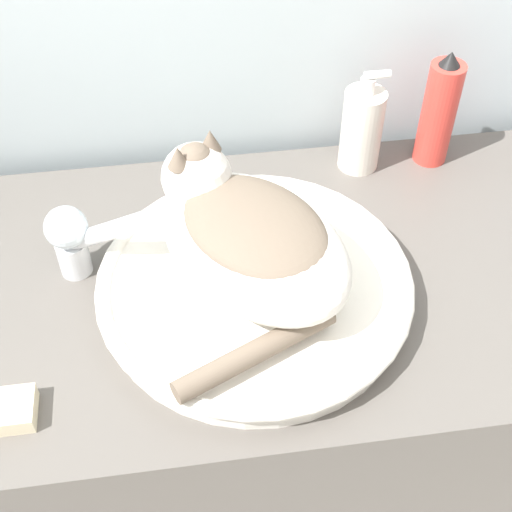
# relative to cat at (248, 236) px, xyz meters

# --- Properties ---
(vanity_counter) EXTENTS (1.21, 0.54, 0.84)m
(vanity_counter) POSITION_rel_cat_xyz_m (0.03, 0.03, -0.54)
(vanity_counter) COLOR #56514C
(vanity_counter) RESTS_ON ground_plane
(sink_basin) EXTENTS (0.42, 0.42, 0.05)m
(sink_basin) POSITION_rel_cat_xyz_m (0.01, -0.01, -0.09)
(sink_basin) COLOR white
(sink_basin) RESTS_ON vanity_counter
(cat) EXTENTS (0.32, 0.36, 0.16)m
(cat) POSITION_rel_cat_xyz_m (0.00, 0.00, 0.00)
(cat) COLOR silver
(cat) RESTS_ON sink_basin
(faucet) EXTENTS (0.15, 0.08, 0.13)m
(faucet) POSITION_rel_cat_xyz_m (-0.22, 0.07, -0.04)
(faucet) COLOR silver
(faucet) RESTS_ON vanity_counter
(soap_pump_bottle) EXTENTS (0.06, 0.06, 0.17)m
(soap_pump_bottle) POSITION_rel_cat_xyz_m (0.21, 0.25, -0.04)
(soap_pump_bottle) COLOR silver
(soap_pump_bottle) RESTS_ON vanity_counter
(spray_bottle_trigger) EXTENTS (0.05, 0.05, 0.20)m
(spray_bottle_trigger) POSITION_rel_cat_xyz_m (0.33, 0.25, -0.02)
(spray_bottle_trigger) COLOR #DB3D33
(spray_bottle_trigger) RESTS_ON vanity_counter
(soap_bar) EXTENTS (0.08, 0.05, 0.02)m
(soap_bar) POSITION_rel_cat_xyz_m (-0.31, -0.15, -0.10)
(soap_bar) COLOR beige
(soap_bar) RESTS_ON vanity_counter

